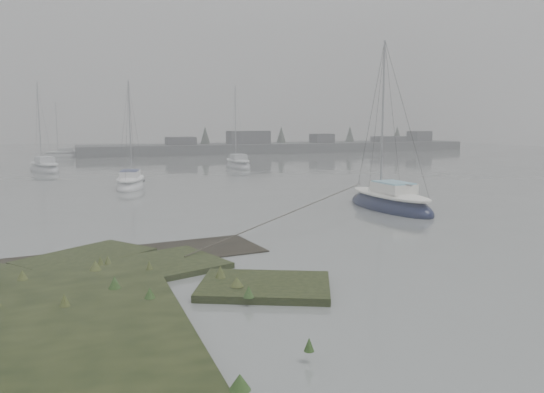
{
  "coord_description": "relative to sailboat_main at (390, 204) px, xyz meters",
  "views": [
    {
      "loc": [
        -4.2,
        -13.62,
        4.51
      ],
      "look_at": [
        2.6,
        4.55,
        1.8
      ],
      "focal_mm": 35.0,
      "sensor_mm": 36.0,
      "label": 1
    }
  ],
  "objects": [
    {
      "name": "sailboat_far_a",
      "position": [
        -18.08,
        30.04,
        -0.02
      ],
      "size": [
        3.78,
        6.59,
        8.84
      ],
      "rotation": [
        0.0,
        0.0,
        0.29
      ],
      "color": "#B3B8BE",
      "rests_on": "ground"
    },
    {
      "name": "sailboat_white",
      "position": [
        -11.82,
        14.28,
        -0.04
      ],
      "size": [
        3.06,
        5.96,
        8.03
      ],
      "rotation": [
        0.0,
        0.0,
        -0.22
      ],
      "color": "silver",
      "rests_on": "ground"
    },
    {
      "name": "sailboat_main",
      "position": [
        0.0,
        0.0,
        0.0
      ],
      "size": [
        2.43,
        6.76,
        9.44
      ],
      "rotation": [
        0.0,
        0.0,
        0.04
      ],
      "color": "black",
      "rests_on": "ground"
    },
    {
      "name": "sailboat_far_c",
      "position": [
        -16.65,
        51.67,
        -0.05
      ],
      "size": [
        5.47,
        1.89,
        7.67
      ],
      "rotation": [
        0.0,
        0.0,
        1.55
      ],
      "color": "silver",
      "rests_on": "ground"
    },
    {
      "name": "far_shoreline",
      "position": [
        15.6,
        51.93,
        0.56
      ],
      "size": [
        60.0,
        8.0,
        4.15
      ],
      "color": "#4C4F51",
      "rests_on": "ground"
    },
    {
      "name": "sailboat_far_b",
      "position": [
        0.08,
        27.76,
        -0.02
      ],
      "size": [
        2.32,
        6.29,
        8.76
      ],
      "rotation": [
        0.0,
        0.0,
        -0.05
      ],
      "color": "#AAAFB4",
      "rests_on": "ground"
    },
    {
      "name": "ground",
      "position": [
        -11.25,
        20.03,
        -0.29
      ],
      "size": [
        160.0,
        160.0,
        0.0
      ],
      "primitive_type": "plane",
      "color": "slate",
      "rests_on": "ground"
    }
  ]
}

